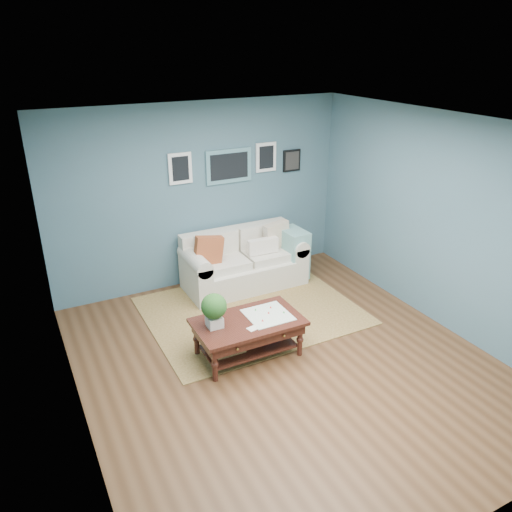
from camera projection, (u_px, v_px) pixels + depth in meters
room_shell at (287, 254)px, 5.34m from camera, size 5.00×5.02×2.70m
area_rug at (251, 310)px, 6.92m from camera, size 2.79×2.23×0.01m
loveseat at (248, 261)px, 7.54m from camera, size 1.84×0.84×0.95m
coffee_table at (243, 327)px, 5.80m from camera, size 1.26×0.74×0.88m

